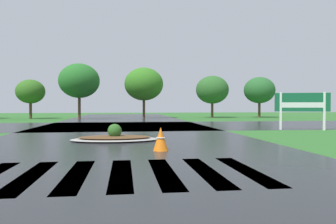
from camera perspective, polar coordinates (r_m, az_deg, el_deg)
asphalt_roadway at (r=12.87m, az=-7.94°, el=-5.16°), size 11.25×80.00×0.01m
asphalt_cross_road at (r=22.62m, az=-7.80°, el=-2.43°), size 90.00×10.12×0.01m
crosswalk_stripes at (r=6.96m, az=-8.21°, el=-10.59°), size 5.85×3.26×0.01m
estate_billboard at (r=20.23m, az=22.45°, el=1.29°), size 2.90×1.05×2.19m
median_island at (r=13.24m, az=-9.32°, el=-4.44°), size 3.49×1.92×0.68m
traffic_cone at (r=10.19m, az=-1.29°, el=-4.78°), size 0.48×0.48×0.74m
background_treeline at (r=35.62m, az=-9.44°, el=4.68°), size 36.11×6.27×5.80m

